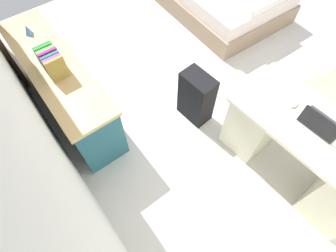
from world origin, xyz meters
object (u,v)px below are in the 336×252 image
at_px(laptop, 320,124).
at_px(desk, 301,150).
at_px(suitcase_black, 196,97).
at_px(credenza, 64,88).
at_px(figurine_small, 28,30).
at_px(computer_mouse, 294,104).

bearing_deg(laptop, desk, 173.45).
relative_size(suitcase_black, laptop, 1.94).
height_order(desk, credenza, desk).
bearing_deg(desk, figurine_small, 29.15).
relative_size(credenza, figurine_small, 16.36).
distance_m(desk, laptop, 0.41).
bearing_deg(laptop, suitcase_black, 17.51).
distance_m(suitcase_black, computer_mouse, 0.99).
bearing_deg(desk, laptop, -6.55).
distance_m(laptop, computer_mouse, 0.27).
xyz_separation_m(credenza, laptop, (-1.99, -1.42, 0.43)).
bearing_deg(laptop, figurine_small, 29.53).
distance_m(credenza, figurine_small, 0.67).
height_order(desk, suitcase_black, desk).
bearing_deg(computer_mouse, figurine_small, 29.55).
relative_size(laptop, figurine_small, 2.93).
bearing_deg(computer_mouse, credenza, 36.66).
bearing_deg(suitcase_black, computer_mouse, -160.10).
height_order(laptop, figurine_small, laptop).
bearing_deg(credenza, laptop, -144.52).
bearing_deg(laptop, credenza, 35.48).
distance_m(credenza, suitcase_black, 1.43).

